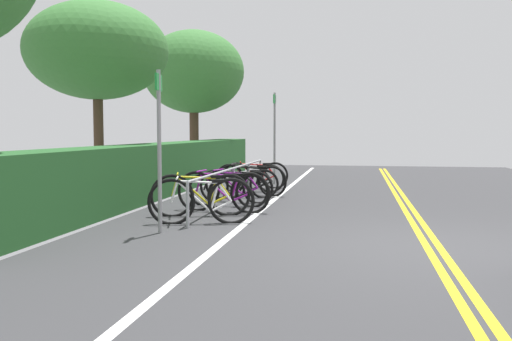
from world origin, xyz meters
TOP-DOWN VIEW (x-y plane):
  - ground_plane at (0.00, 0.00)m, footprint 34.18×10.08m
  - centre_line_yellow_inner at (0.00, -0.08)m, footprint 30.77×0.10m
  - centre_line_yellow_outer at (0.00, 0.08)m, footprint 30.77×0.10m
  - bike_lane_stripe_white at (0.00, 2.76)m, footprint 30.77×0.12m
  - bike_rack at (4.17, 3.54)m, footprint 6.58×0.05m
  - bicycle_0 at (1.35, 3.45)m, footprint 0.59×1.69m
  - bicycle_1 at (2.14, 3.69)m, footprint 0.63×1.71m
  - bicycle_2 at (2.72, 3.43)m, footprint 0.46×1.83m
  - bicycle_3 at (3.48, 3.51)m, footprint 0.46×1.68m
  - bicycle_4 at (4.11, 3.49)m, footprint 0.53×1.68m
  - bicycle_5 at (4.85, 3.50)m, footprint 0.61×1.60m
  - bicycle_6 at (5.48, 3.41)m, footprint 0.64×1.75m
  - bicycle_7 at (6.23, 3.60)m, footprint 0.46×1.76m
  - bicycle_8 at (7.00, 3.58)m, footprint 0.57×1.67m
  - sign_post_near at (0.43, 3.82)m, footprint 0.36×0.08m
  - sign_post_far at (8.27, 3.28)m, footprint 0.36×0.06m
  - hedge_backdrop at (5.67, 5.65)m, footprint 15.53×0.99m
  - tree_mid at (5.04, 7.02)m, footprint 3.33×3.33m
  - tree_far_right at (11.70, 6.66)m, footprint 3.53×3.53m

SIDE VIEW (x-z plane):
  - ground_plane at x=0.00m, z-range -0.05..0.00m
  - centre_line_yellow_inner at x=0.00m, z-range 0.00..0.00m
  - centre_line_yellow_outer at x=0.00m, z-range 0.00..0.00m
  - bike_lane_stripe_white at x=0.00m, z-range 0.00..0.00m
  - bicycle_5 at x=4.85m, z-range -0.02..0.67m
  - bicycle_3 at x=3.48m, z-range -0.02..0.68m
  - bicycle_4 at x=4.11m, z-range -0.02..0.69m
  - bicycle_7 at x=6.23m, z-range -0.02..0.70m
  - bicycle_8 at x=7.00m, z-range -0.02..0.71m
  - bicycle_6 at x=5.48m, z-range -0.02..0.73m
  - bicycle_0 at x=1.35m, z-range -0.02..0.76m
  - bicycle_1 at x=2.14m, z-range -0.02..0.77m
  - bicycle_2 at x=2.72m, z-range -0.02..0.77m
  - bike_rack at x=4.17m, z-range 0.20..0.93m
  - hedge_backdrop at x=5.67m, z-range 0.00..1.20m
  - sign_post_near at x=0.43m, z-range 0.23..2.62m
  - sign_post_far at x=8.27m, z-range 0.24..2.81m
  - tree_mid at x=5.04m, z-range 1.11..5.62m
  - tree_far_right at x=11.70m, z-range 1.05..6.05m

